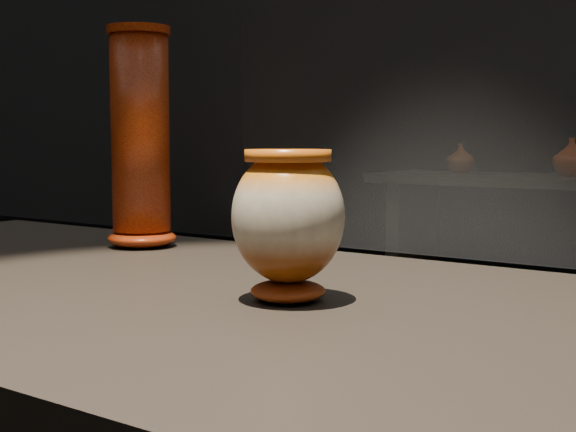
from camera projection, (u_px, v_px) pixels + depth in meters
name	position (u px, v px, depth m)	size (l,w,h in m)	color
main_vase	(288.00, 219.00, 0.96)	(0.16, 0.16, 0.18)	#7F360B
tall_vase	(140.00, 141.00, 1.43)	(0.12, 0.12, 0.39)	#C04D0C
back_shelf	(565.00, 229.00, 4.04)	(2.00, 0.60, 0.90)	black
back_vase_left	(461.00, 158.00, 4.38)	(0.16, 0.16, 0.16)	#8D4914
back_vase_mid	(571.00, 157.00, 4.04)	(0.18, 0.18, 0.19)	#7F360B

